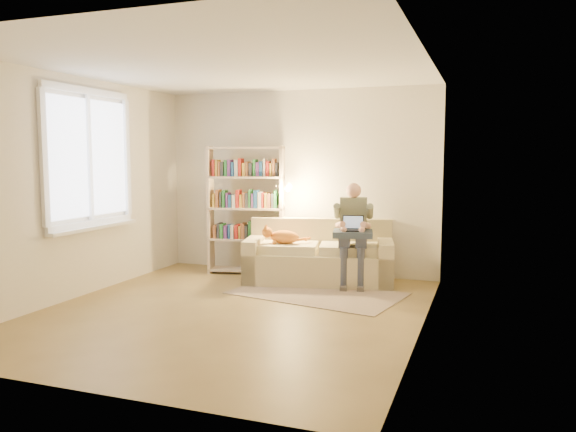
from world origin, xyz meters
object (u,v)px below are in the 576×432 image
at_px(person, 353,227).
at_px(laptop, 349,226).
at_px(sofa, 319,259).
at_px(bookshelf, 246,203).
at_px(cat, 283,236).

xyz_separation_m(person, laptop, (-0.03, -0.11, 0.02)).
height_order(sofa, bookshelf, bookshelf).
height_order(person, laptop, person).
height_order(cat, bookshelf, bookshelf).
xyz_separation_m(person, bookshelf, (-1.60, 0.21, 0.25)).
bearing_deg(bookshelf, person, -19.52).
bearing_deg(laptop, sofa, 147.58).
height_order(person, cat, person).
relative_size(person, bookshelf, 0.73).
relative_size(person, laptop, 4.24).
height_order(laptop, bookshelf, bookshelf).
bearing_deg(sofa, person, -18.24).
xyz_separation_m(sofa, laptop, (0.44, -0.16, 0.48)).
xyz_separation_m(sofa, bookshelf, (-1.13, 0.16, 0.71)).
xyz_separation_m(sofa, cat, (-0.43, -0.22, 0.32)).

